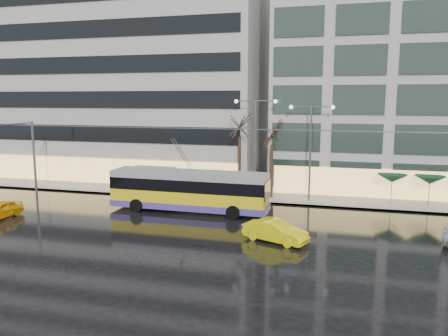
% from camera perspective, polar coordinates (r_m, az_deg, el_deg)
% --- Properties ---
extents(ground, '(140.00, 140.00, 0.00)m').
position_cam_1_polar(ground, '(31.36, -3.40, -8.10)').
color(ground, black).
rests_on(ground, ground).
extents(sidewalk, '(80.00, 10.00, 0.15)m').
position_cam_1_polar(sidewalk, '(44.06, 4.79, -2.99)').
color(sidewalk, gray).
rests_on(sidewalk, ground).
extents(kerb, '(80.00, 0.10, 0.15)m').
position_cam_1_polar(kerb, '(39.31, 3.52, -4.45)').
color(kerb, slate).
rests_on(kerb, ground).
extents(building_left, '(34.00, 14.00, 22.00)m').
position_cam_1_polar(building_left, '(53.87, -13.61, 10.83)').
color(building_left, '#A4A19D').
rests_on(building_left, sidewalk).
extents(building_right, '(32.00, 14.00, 25.00)m').
position_cam_1_polar(building_right, '(48.53, 26.79, 12.13)').
color(building_right, '#A4A19D').
rests_on(building_right, sidewalk).
extents(trolleybus, '(13.16, 5.22, 6.08)m').
position_cam_1_polar(trolleybus, '(36.11, -4.60, -3.12)').
color(trolleybus, yellow).
rests_on(trolleybus, ground).
extents(catenary, '(42.24, 5.12, 7.00)m').
position_cam_1_polar(catenary, '(37.68, 1.76, 1.44)').
color(catenary, '#595B60').
rests_on(catenary, ground).
extents(bus_shelter, '(4.20, 1.60, 2.51)m').
position_cam_1_polar(bus_shelter, '(43.61, -9.52, -0.69)').
color(bus_shelter, '#595B60').
rests_on(bus_shelter, sidewalk).
extents(street_lamp_near, '(3.96, 0.36, 9.03)m').
position_cam_1_polar(street_lamp_near, '(40.08, 4.10, 4.37)').
color(street_lamp_near, '#595B60').
rests_on(street_lamp_near, sidewalk).
extents(street_lamp_far, '(3.96, 0.36, 8.53)m').
position_cam_1_polar(street_lamp_far, '(39.49, 11.25, 3.75)').
color(street_lamp_far, '#595B60').
rests_on(street_lamp_far, sidewalk).
extents(tree_a, '(3.20, 3.20, 8.40)m').
position_cam_1_polar(tree_a, '(40.51, 2.07, 5.99)').
color(tree_a, black).
rests_on(tree_a, sidewalk).
extents(tree_b, '(3.20, 3.20, 7.70)m').
position_cam_1_polar(tree_b, '(40.19, 6.32, 4.94)').
color(tree_b, black).
rests_on(tree_b, sidewalk).
extents(parasol_a, '(2.50, 2.50, 2.65)m').
position_cam_1_polar(parasol_a, '(40.29, 21.11, -1.27)').
color(parasol_a, '#595B60').
rests_on(parasol_a, sidewalk).
extents(parasol_b, '(2.50, 2.50, 2.65)m').
position_cam_1_polar(parasol_b, '(40.74, 25.30, -1.43)').
color(parasol_b, '#595B60').
rests_on(parasol_b, sidewalk).
extents(taxi_b, '(4.55, 2.91, 1.42)m').
position_cam_1_polar(taxi_b, '(28.90, 6.72, -8.18)').
color(taxi_b, '#FFF10D').
rests_on(taxi_b, ground).
extents(pedestrian_a, '(1.26, 1.27, 2.19)m').
position_cam_1_polar(pedestrian_a, '(42.64, -5.31, -1.29)').
color(pedestrian_a, black).
rests_on(pedestrian_a, sidewalk).
extents(pedestrian_b, '(0.94, 0.87, 1.54)m').
position_cam_1_polar(pedestrian_b, '(43.96, -6.38, -1.92)').
color(pedestrian_b, black).
rests_on(pedestrian_b, sidewalk).
extents(pedestrian_c, '(1.03, 0.82, 2.11)m').
position_cam_1_polar(pedestrian_c, '(44.21, -11.13, -1.52)').
color(pedestrian_c, black).
rests_on(pedestrian_c, sidewalk).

